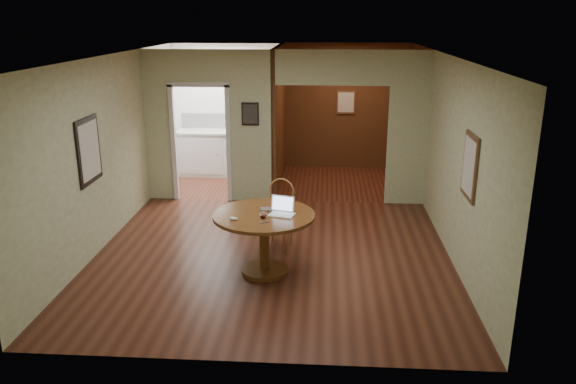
# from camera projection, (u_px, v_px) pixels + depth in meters

# --- Properties ---
(floor) EXTENTS (5.00, 5.00, 0.00)m
(floor) POSITION_uv_depth(u_px,v_px,m) (272.00, 257.00, 7.89)
(floor) COLOR #411D12
(floor) RESTS_ON ground
(room_shell) EXTENTS (5.20, 7.50, 5.00)m
(room_shell) POSITION_uv_depth(u_px,v_px,m) (262.00, 125.00, 10.48)
(room_shell) COLOR white
(room_shell) RESTS_ON ground
(dining_table) EXTENTS (1.32, 1.32, 0.82)m
(dining_table) POSITION_uv_depth(u_px,v_px,m) (264.00, 229.00, 7.25)
(dining_table) COLOR brown
(dining_table) RESTS_ON ground
(chair) EXTENTS (0.54, 0.54, 1.01)m
(chair) POSITION_uv_depth(u_px,v_px,m) (279.00, 210.00, 8.12)
(chair) COLOR #A3773A
(chair) RESTS_ON ground
(open_laptop) EXTENTS (0.36, 0.35, 0.22)m
(open_laptop) POSITION_uv_depth(u_px,v_px,m) (282.00, 209.00, 7.17)
(open_laptop) COLOR white
(open_laptop) RESTS_ON dining_table
(closed_laptop) EXTENTS (0.36, 0.26, 0.03)m
(closed_laptop) POSITION_uv_depth(u_px,v_px,m) (273.00, 210.00, 7.27)
(closed_laptop) COLOR silver
(closed_laptop) RESTS_ON dining_table
(mouse) EXTENTS (0.11, 0.07, 0.04)m
(mouse) POSITION_uv_depth(u_px,v_px,m) (234.00, 219.00, 6.95)
(mouse) COLOR white
(mouse) RESTS_ON dining_table
(wine_glass) EXTENTS (0.09, 0.09, 0.10)m
(wine_glass) POSITION_uv_depth(u_px,v_px,m) (263.00, 215.00, 7.01)
(wine_glass) COLOR white
(wine_glass) RESTS_ON dining_table
(pen) EXTENTS (0.12, 0.07, 0.01)m
(pen) POSITION_uv_depth(u_px,v_px,m) (265.00, 223.00, 6.87)
(pen) COLOR #0B0C51
(pen) RESTS_ON dining_table
(kitchen_cabinet) EXTENTS (2.06, 0.60, 0.94)m
(kitchen_cabinet) POSITION_uv_depth(u_px,v_px,m) (227.00, 153.00, 11.83)
(kitchen_cabinet) COLOR white
(kitchen_cabinet) RESTS_ON ground
(grocery_bag) EXTENTS (0.32, 0.29, 0.27)m
(grocery_bag) POSITION_uv_depth(u_px,v_px,m) (236.00, 125.00, 11.63)
(grocery_bag) COLOR beige
(grocery_bag) RESTS_ON kitchen_cabinet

